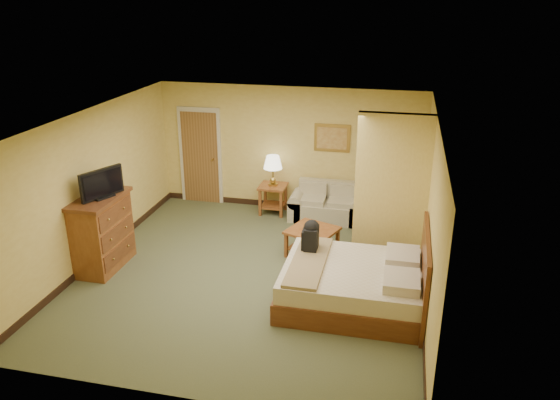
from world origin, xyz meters
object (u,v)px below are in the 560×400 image
(bed, at_px, (360,284))
(coffee_table, at_px, (312,237))
(loveseat, at_px, (327,208))
(dresser, at_px, (102,232))

(bed, bearing_deg, coffee_table, 124.03)
(loveseat, xyz_separation_m, coffee_table, (-0.02, -1.66, 0.11))
(loveseat, bearing_deg, bed, -73.13)
(loveseat, xyz_separation_m, dresser, (-3.36, -2.86, 0.39))
(coffee_table, bearing_deg, dresser, -160.17)
(coffee_table, xyz_separation_m, bed, (0.96, -1.42, -0.03))
(loveseat, bearing_deg, coffee_table, -90.83)
(coffee_table, relative_size, bed, 0.45)
(dresser, bearing_deg, coffee_table, 19.83)
(loveseat, height_order, coffee_table, loveseat)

